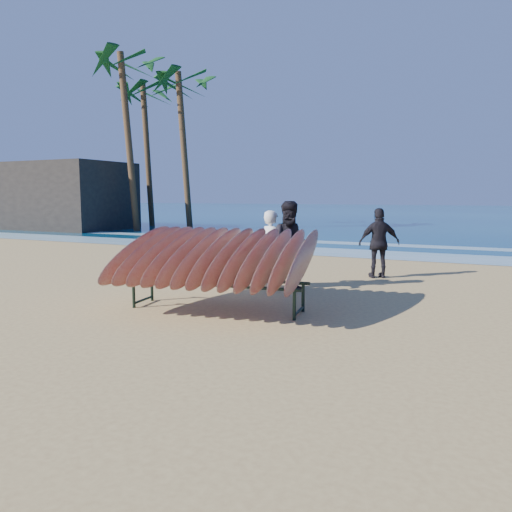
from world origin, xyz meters
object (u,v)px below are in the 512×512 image
(person_dark_a, at_px, (291,246))
(building, at_px, (56,196))
(palm_mid, at_px, (183,86))
(palm_right, at_px, (146,96))
(palm_left, at_px, (127,68))
(surfboard_rack, at_px, (217,257))
(person_white, at_px, (272,249))
(person_dark_b, at_px, (379,243))

(person_dark_a, xyz_separation_m, building, (-20.34, 12.41, 1.02))
(palm_mid, relative_size, palm_right, 1.00)
(palm_left, bearing_deg, surfboard_rack, -46.11)
(person_white, height_order, building, building)
(palm_right, bearing_deg, palm_left, -64.64)
(person_white, height_order, palm_left, palm_left)
(surfboard_rack, relative_size, palm_left, 0.36)
(person_dark_b, relative_size, building, 0.19)
(palm_right, bearing_deg, person_dark_b, -38.21)
(surfboard_rack, bearing_deg, person_white, 81.99)
(palm_mid, bearing_deg, person_dark_b, -41.96)
(person_dark_a, distance_m, palm_left, 20.76)
(palm_left, height_order, palm_right, palm_left)
(person_dark_a, xyz_separation_m, person_dark_b, (1.34, 2.42, -0.09))
(person_white, relative_size, person_dark_a, 0.89)
(person_dark_a, xyz_separation_m, palm_right, (-16.59, 16.53, 7.33))
(person_dark_a, bearing_deg, building, 116.06)
(palm_left, bearing_deg, person_dark_a, -40.29)
(person_white, bearing_deg, person_dark_b, -94.41)
(palm_left, bearing_deg, building, 179.96)
(person_white, xyz_separation_m, palm_left, (-14.14, 12.33, 8.03))
(surfboard_rack, distance_m, building, 24.72)
(surfboard_rack, height_order, palm_mid, palm_mid)
(person_dark_a, height_order, palm_left, palm_left)
(surfboard_rack, bearing_deg, person_dark_b, 60.87)
(person_dark_b, bearing_deg, building, -52.80)
(person_dark_b, bearing_deg, palm_left, -60.07)
(person_dark_a, height_order, building, building)
(person_white, xyz_separation_m, building, (-19.85, 12.34, 1.12))
(person_dark_b, xyz_separation_m, building, (-21.67, 9.99, 1.11))
(palm_left, xyz_separation_m, palm_right, (-1.96, 4.13, -0.60))
(person_dark_a, bearing_deg, palm_right, 102.55)
(person_white, xyz_separation_m, palm_right, (-16.10, 16.47, 7.43))
(palm_mid, bearing_deg, palm_left, -122.04)
(person_dark_a, bearing_deg, surfboard_rack, -134.60)
(surfboard_rack, xyz_separation_m, person_dark_b, (1.83, 4.72, -0.09))
(person_dark_b, xyz_separation_m, palm_mid, (-14.22, 12.78, 7.46))
(surfboard_rack, bearing_deg, palm_mid, 117.33)
(surfboard_rack, bearing_deg, palm_right, 122.56)
(person_dark_b, bearing_deg, palm_right, -66.27)
(person_dark_a, bearing_deg, person_dark_b, 28.56)
(person_dark_b, xyz_separation_m, palm_right, (-17.93, 14.11, 7.42))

